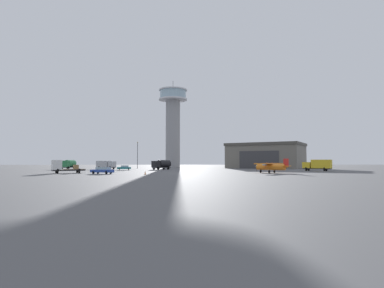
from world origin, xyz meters
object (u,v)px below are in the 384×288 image
Objects in this scene: truck_box_silver at (106,164)px; car_blue at (102,170)px; airplane_orange at (271,166)px; truck_fuel_tanker_green at (68,164)px; truck_flatbed_white at (63,167)px; traffic_cone_near_left at (145,173)px; truck_fuel_tanker_black at (162,164)px; light_post_east at (138,153)px; control_tower at (173,120)px; car_teal at (124,168)px; truck_box_yellow at (318,165)px.

car_blue is (8.32, -42.02, -0.84)m from truck_box_silver.
truck_fuel_tanker_green is (-56.44, 39.21, 0.25)m from airplane_orange.
traffic_cone_near_left is at bearing 130.10° from truck_flatbed_white.
truck_fuel_tanker_black is 0.87× the size of truck_flatbed_white.
light_post_east is at bearing 121.39° from truck_fuel_tanker_green.
truck_box_silver is 37.97m from truck_flatbed_white.
truck_flatbed_white reaches higher than car_blue.
control_tower is at bearing -136.91° from truck_fuel_tanker_black.
light_post_east reaches higher than car_teal.
traffic_cone_near_left is at bearing 59.40° from airplane_orange.
airplane_orange is 11.84× the size of traffic_cone_near_left.
car_teal is 0.44× the size of light_post_east.
airplane_orange is at bearing 134.06° from car_teal.
truck_fuel_tanker_green reaches higher than car_blue.
truck_box_yellow is at bearing -1.41° from truck_box_silver.
truck_fuel_tanker_black is (-42.29, 17.56, 0.02)m from truck_box_yellow.
truck_fuel_tanker_black is 39.16m from traffic_cone_near_left.
truck_box_silver is 42.85m from car_blue.
truck_box_yellow is 77.47m from truck_fuel_tanker_green.
truck_flatbed_white is (-22.81, -69.70, -19.42)m from control_tower.
truck_fuel_tanker_green reaches higher than truck_box_silver.
truck_fuel_tanker_green reaches higher than truck_flatbed_white.
truck_box_yellow is 60.89m from light_post_east.
truck_flatbed_white is 0.73× the size of light_post_east.
traffic_cone_near_left is at bearing 45.37° from truck_fuel_tanker_green.
light_post_east reaches higher than truck_box_silver.
control_tower is 75.86m from truck_flatbed_white.
truck_fuel_tanker_green is 1.52× the size of car_teal.
truck_box_silver is at bearing -138.90° from light_post_east.
truck_flatbed_white is at bearing 61.41° from car_teal.
truck_box_yellow reaches higher than traffic_cone_near_left.
airplane_orange reaches higher than truck_flatbed_white.
traffic_cone_near_left is at bearing -179.72° from car_blue.
airplane_orange is 1.22× the size of truck_flatbed_white.
car_teal is at bearing 70.59° from truck_fuel_tanker_green.
car_blue is at bearing 50.43° from airplane_orange.
light_post_east reaches higher than airplane_orange.
light_post_east is at bearing -103.96° from car_teal.
airplane_orange is 2.03× the size of car_teal.
light_post_east is at bearing 61.10° from truck_box_silver.
light_post_east is 13.30× the size of traffic_cone_near_left.
car_teal is at bearing 8.42° from airplane_orange.
truck_fuel_tanker_black is at bearing -7.06° from airplane_orange.
control_tower is at bearing 75.50° from truck_box_silver.
truck_box_yellow is at bearing 157.61° from car_teal.
truck_fuel_tanker_green is at bearing -137.91° from control_tower.
airplane_orange reaches higher than truck_fuel_tanker_black.
truck_box_silver is 0.69× the size of light_post_east.
car_blue is at bearing 158.95° from traffic_cone_near_left.
truck_fuel_tanker_black is at bearing -57.40° from light_post_east.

